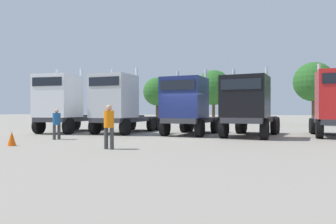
{
  "coord_description": "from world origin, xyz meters",
  "views": [
    {
      "loc": [
        4.08,
        -16.88,
        1.52
      ],
      "look_at": [
        -1.53,
        3.25,
        1.44
      ],
      "focal_mm": 33.29,
      "sensor_mm": 36.0,
      "label": 1
    }
  ],
  "objects_px": {
    "visitor_with_camera": "(57,122)",
    "semi_truck_black": "(248,106)",
    "semi_truck_silver": "(119,104)",
    "semi_truck_navy": "(188,106)",
    "semi_truck_white": "(63,103)",
    "visitor_in_hivis": "(109,123)",
    "traffic_cone_mid": "(12,138)"
  },
  "relations": [
    {
      "from": "visitor_with_camera",
      "to": "semi_truck_black",
      "type": "bearing_deg",
      "value": -133.96
    },
    {
      "from": "semi_truck_silver",
      "to": "semi_truck_navy",
      "type": "distance_m",
      "value": 4.74
    },
    {
      "from": "semi_truck_black",
      "to": "visitor_with_camera",
      "type": "relative_size",
      "value": 4.07
    },
    {
      "from": "semi_truck_white",
      "to": "visitor_in_hivis",
      "type": "relative_size",
      "value": 3.39
    },
    {
      "from": "visitor_with_camera",
      "to": "semi_truck_white",
      "type": "bearing_deg",
      "value": -36.22
    },
    {
      "from": "semi_truck_white",
      "to": "visitor_with_camera",
      "type": "distance_m",
      "value": 5.12
    },
    {
      "from": "semi_truck_white",
      "to": "visitor_with_camera",
      "type": "relative_size",
      "value": 3.7
    },
    {
      "from": "visitor_in_hivis",
      "to": "semi_truck_white",
      "type": "bearing_deg",
      "value": 55.1
    },
    {
      "from": "semi_truck_silver",
      "to": "semi_truck_navy",
      "type": "relative_size",
      "value": 1.09
    },
    {
      "from": "semi_truck_white",
      "to": "visitor_in_hivis",
      "type": "bearing_deg",
      "value": 42.19
    },
    {
      "from": "semi_truck_white",
      "to": "traffic_cone_mid",
      "type": "bearing_deg",
      "value": 16.94
    },
    {
      "from": "semi_truck_navy",
      "to": "visitor_with_camera",
      "type": "bearing_deg",
      "value": -45.24
    },
    {
      "from": "semi_truck_navy",
      "to": "visitor_with_camera",
      "type": "relative_size",
      "value": 3.72
    },
    {
      "from": "semi_truck_navy",
      "to": "semi_truck_black",
      "type": "distance_m",
      "value": 3.66
    },
    {
      "from": "semi_truck_white",
      "to": "semi_truck_black",
      "type": "height_order",
      "value": "semi_truck_white"
    },
    {
      "from": "semi_truck_black",
      "to": "visitor_with_camera",
      "type": "bearing_deg",
      "value": -56.53
    },
    {
      "from": "semi_truck_navy",
      "to": "semi_truck_black",
      "type": "bearing_deg",
      "value": 91.01
    },
    {
      "from": "semi_truck_silver",
      "to": "semi_truck_black",
      "type": "bearing_deg",
      "value": 90.52
    },
    {
      "from": "visitor_with_camera",
      "to": "traffic_cone_mid",
      "type": "xyz_separation_m",
      "value": [
        -0.04,
        -3.13,
        -0.61
      ]
    },
    {
      "from": "visitor_in_hivis",
      "to": "traffic_cone_mid",
      "type": "relative_size",
      "value": 2.76
    },
    {
      "from": "semi_truck_white",
      "to": "semi_truck_silver",
      "type": "distance_m",
      "value": 4.0
    },
    {
      "from": "semi_truck_navy",
      "to": "visitor_in_hivis",
      "type": "xyz_separation_m",
      "value": [
        -1.57,
        -7.68,
        -0.81
      ]
    },
    {
      "from": "semi_truck_black",
      "to": "visitor_with_camera",
      "type": "distance_m",
      "value": 10.65
    },
    {
      "from": "semi_truck_silver",
      "to": "visitor_in_hivis",
      "type": "height_order",
      "value": "semi_truck_silver"
    },
    {
      "from": "visitor_with_camera",
      "to": "traffic_cone_mid",
      "type": "height_order",
      "value": "visitor_with_camera"
    },
    {
      "from": "semi_truck_white",
      "to": "traffic_cone_mid",
      "type": "distance_m",
      "value": 8.02
    },
    {
      "from": "visitor_in_hivis",
      "to": "traffic_cone_mid",
      "type": "distance_m",
      "value": 4.66
    },
    {
      "from": "semi_truck_black",
      "to": "visitor_in_hivis",
      "type": "height_order",
      "value": "semi_truck_black"
    },
    {
      "from": "semi_truck_navy",
      "to": "visitor_in_hivis",
      "type": "relative_size",
      "value": 3.41
    },
    {
      "from": "semi_truck_navy",
      "to": "traffic_cone_mid",
      "type": "distance_m",
      "value": 10.0
    },
    {
      "from": "semi_truck_silver",
      "to": "traffic_cone_mid",
      "type": "distance_m",
      "value": 8.22
    },
    {
      "from": "semi_truck_navy",
      "to": "visitor_with_camera",
      "type": "distance_m",
      "value": 7.72
    }
  ]
}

